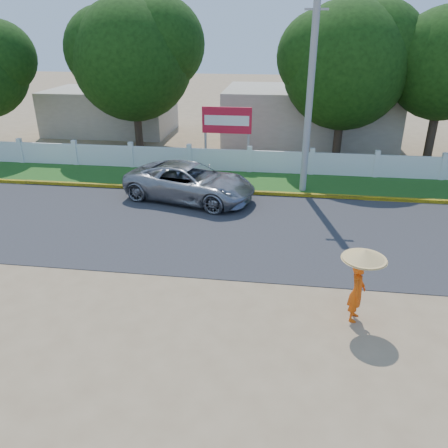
# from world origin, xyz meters

# --- Properties ---
(ground) EXTENTS (120.00, 120.00, 0.00)m
(ground) POSITION_xyz_m (0.00, 0.00, 0.00)
(ground) COLOR #9E8460
(ground) RESTS_ON ground
(road) EXTENTS (60.00, 7.00, 0.02)m
(road) POSITION_xyz_m (0.00, 4.50, 0.01)
(road) COLOR #38383A
(road) RESTS_ON ground
(grass_verge) EXTENTS (60.00, 3.50, 0.03)m
(grass_verge) POSITION_xyz_m (0.00, 9.75, 0.01)
(grass_verge) COLOR #2D601E
(grass_verge) RESTS_ON ground
(curb) EXTENTS (40.00, 0.18, 0.16)m
(curb) POSITION_xyz_m (0.00, 8.05, 0.08)
(curb) COLOR yellow
(curb) RESTS_ON ground
(fence) EXTENTS (40.00, 0.10, 1.10)m
(fence) POSITION_xyz_m (0.00, 11.20, 0.55)
(fence) COLOR silver
(fence) RESTS_ON ground
(building_near) EXTENTS (10.00, 6.00, 3.20)m
(building_near) POSITION_xyz_m (3.00, 18.00, 1.60)
(building_near) COLOR #B7AD99
(building_near) RESTS_ON ground
(building_far) EXTENTS (8.00, 5.00, 2.80)m
(building_far) POSITION_xyz_m (-10.00, 19.00, 1.40)
(building_far) COLOR #B7AD99
(building_far) RESTS_ON ground
(utility_pole) EXTENTS (0.28, 0.28, 7.97)m
(utility_pole) POSITION_xyz_m (2.54, 8.87, 3.98)
(utility_pole) COLOR gray
(utility_pole) RESTS_ON ground
(vehicle) EXTENTS (5.84, 3.78, 1.49)m
(vehicle) POSITION_xyz_m (-2.11, 7.16, 0.75)
(vehicle) COLOR gray
(vehicle) RESTS_ON ground
(monk_with_parasol) EXTENTS (1.06, 1.06, 1.92)m
(monk_with_parasol) POSITION_xyz_m (3.56, -0.32, 1.25)
(monk_with_parasol) COLOR #DA4D0B
(monk_with_parasol) RESTS_ON ground
(billboard) EXTENTS (2.50, 0.13, 2.95)m
(billboard) POSITION_xyz_m (-1.27, 12.30, 2.14)
(billboard) COLOR gray
(billboard) RESTS_ON ground
(tree_row) EXTENTS (36.58, 7.79, 9.15)m
(tree_row) POSITION_xyz_m (2.97, 14.39, 5.04)
(tree_row) COLOR #473828
(tree_row) RESTS_ON ground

